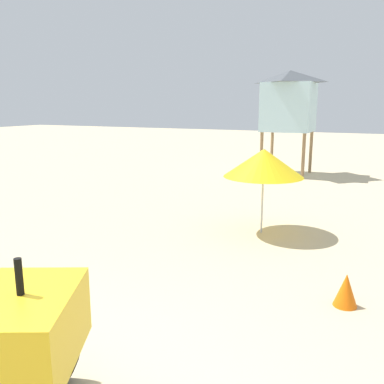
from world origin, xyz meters
TOP-DOWN VIEW (x-y plane):
  - lifeguard_tower at (-0.89, 13.73)m, footprint 1.98×1.98m
  - beach_umbrella_left at (0.33, 6.03)m, footprint 1.65×1.65m
  - traffic_cone_far at (2.25, 3.33)m, footprint 0.32×0.32m

SIDE VIEW (x-z plane):
  - traffic_cone_far at x=2.25m, z-range 0.00..0.46m
  - beach_umbrella_left at x=0.33m, z-range 0.60..2.38m
  - lifeguard_tower at x=-0.89m, z-range 0.84..4.75m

